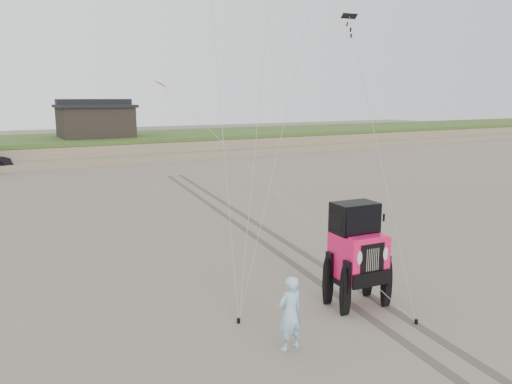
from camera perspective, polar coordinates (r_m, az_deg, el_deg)
ground at (r=12.80m, az=9.77°, el=-13.44°), size 160.00×160.00×0.00m
dune_ridge at (r=47.29m, az=-20.23°, el=4.78°), size 160.00×14.25×1.73m
cabin at (r=46.99m, az=-17.90°, el=7.84°), size 6.40×5.40×3.35m
jeep at (r=12.90m, az=11.54°, el=-8.26°), size 2.87×5.84×2.11m
man at (r=10.67m, az=3.91°, el=-13.67°), size 0.62×0.44×1.61m
stake_main at (r=12.09m, az=-2.01°, el=-14.48°), size 0.08×0.08×0.12m
stake_aux at (r=12.60m, az=17.85°, el=-13.93°), size 0.08×0.08×0.12m
tire_tracks at (r=20.14m, az=-0.21°, el=-4.23°), size 5.22×29.74×0.01m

